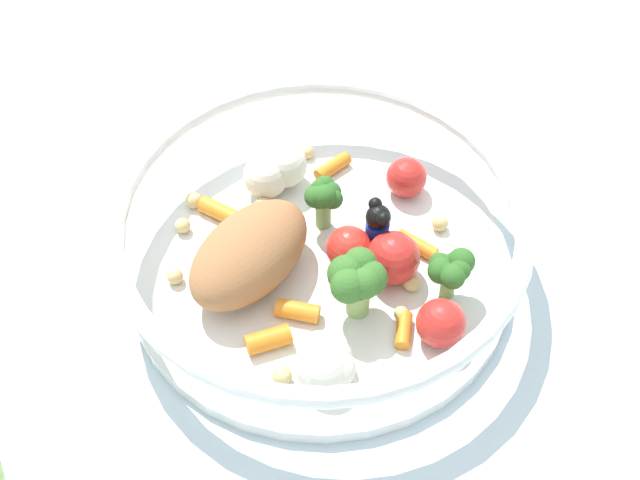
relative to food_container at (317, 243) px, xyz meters
The scene contains 2 objects.
ground_plane 0.04m from the food_container, 134.74° to the left, with size 2.40×2.40×0.00m, color silver.
food_container is the anchor object (origin of this frame).
Camera 1 is at (0.26, 0.22, 0.44)m, focal length 48.05 mm.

